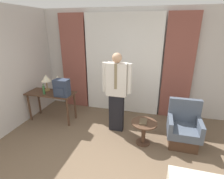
# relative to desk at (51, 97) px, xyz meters

# --- Properties ---
(wall_back) EXTENTS (10.00, 0.06, 2.70)m
(wall_back) POSITION_rel_desk_xyz_m (1.57, 1.08, 0.74)
(wall_back) COLOR beige
(wall_back) RESTS_ON ground_plane
(curtain_sheer_center) EXTENTS (1.97, 0.06, 2.58)m
(curtain_sheer_center) POSITION_rel_desk_xyz_m (1.57, 0.95, 0.68)
(curtain_sheer_center) COLOR white
(curtain_sheer_center) RESTS_ON ground_plane
(curtain_drape_left) EXTENTS (0.70, 0.06, 2.58)m
(curtain_drape_left) POSITION_rel_desk_xyz_m (0.20, 0.95, 0.68)
(curtain_drape_left) COLOR brown
(curtain_drape_left) RESTS_ON ground_plane
(curtain_drape_right) EXTENTS (0.70, 0.06, 2.58)m
(curtain_drape_right) POSITION_rel_desk_xyz_m (2.95, 0.95, 0.68)
(curtain_drape_right) COLOR brown
(curtain_drape_right) RESTS_ON ground_plane
(desk) EXTENTS (1.17, 0.50, 0.73)m
(desk) POSITION_rel_desk_xyz_m (0.00, 0.00, 0.00)
(desk) COLOR #4C3323
(desk) RESTS_ON ground_plane
(table_lamp_left) EXTENTS (0.24, 0.24, 0.41)m
(table_lamp_left) POSITION_rel_desk_xyz_m (-0.16, 0.11, 0.42)
(table_lamp_left) COLOR #9E7F47
(table_lamp_left) RESTS_ON desk
(table_lamp_right) EXTENTS (0.24, 0.24, 0.41)m
(table_lamp_right) POSITION_rel_desk_xyz_m (0.16, 0.11, 0.42)
(table_lamp_right) COLOR #9E7F47
(table_lamp_right) RESTS_ON desk
(bottle_near_edge) EXTENTS (0.06, 0.06, 0.25)m
(bottle_near_edge) POSITION_rel_desk_xyz_m (-0.09, -0.12, 0.22)
(bottle_near_edge) COLOR #336638
(bottle_near_edge) RESTS_ON desk
(backpack) EXTENTS (0.33, 0.25, 0.40)m
(backpack) POSITION_rel_desk_xyz_m (0.39, -0.11, 0.31)
(backpack) COLOR #2D384C
(backpack) RESTS_ON desk
(person) EXTENTS (0.63, 0.21, 1.76)m
(person) POSITION_rel_desk_xyz_m (1.67, -0.03, 0.35)
(person) COLOR black
(person) RESTS_ON ground_plane
(armchair) EXTENTS (0.62, 0.59, 0.90)m
(armchair) POSITION_rel_desk_xyz_m (3.08, -0.20, -0.29)
(armchair) COLOR #4C3323
(armchair) RESTS_ON ground_plane
(side_table) EXTENTS (0.51, 0.51, 0.49)m
(side_table) POSITION_rel_desk_xyz_m (2.32, -0.40, -0.28)
(side_table) COLOR #4C3323
(side_table) RESTS_ON ground_plane
(book) EXTENTS (0.14, 0.23, 0.03)m
(book) POSITION_rel_desk_xyz_m (2.29, -0.40, -0.11)
(book) COLOR brown
(book) RESTS_ON side_table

